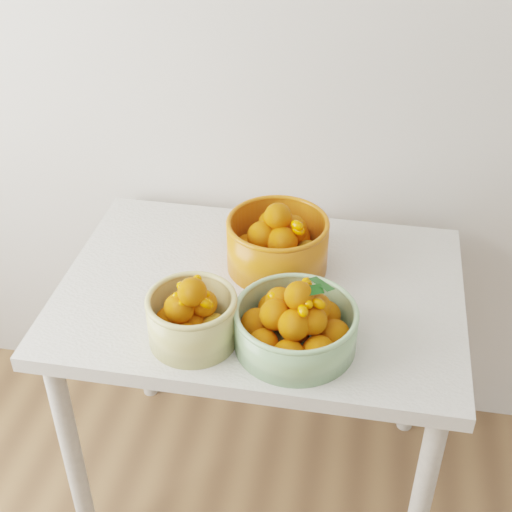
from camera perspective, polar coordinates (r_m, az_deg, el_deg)
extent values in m
cube|color=silver|center=(1.85, 14.62, 18.95)|extent=(4.00, 0.04, 2.70)
cube|color=silver|center=(1.79, 0.36, -3.00)|extent=(1.00, 0.70, 0.04)
cylinder|color=silver|center=(1.97, -14.44, -15.30)|extent=(0.05, 0.05, 0.71)
cylinder|color=silver|center=(1.86, 12.92, -19.16)|extent=(0.05, 0.05, 0.71)
cylinder|color=silver|center=(2.34, -9.14, -4.59)|extent=(0.05, 0.05, 0.71)
cylinder|color=silver|center=(2.25, 12.83, -7.11)|extent=(0.05, 0.05, 0.71)
cylinder|color=#CBBD73|center=(1.60, -5.11, -5.11)|extent=(0.23, 0.23, 0.11)
torus|color=#CBBD73|center=(1.56, -5.22, -3.52)|extent=(0.23, 0.23, 0.01)
sphere|color=#D1660C|center=(1.60, -3.34, -5.71)|extent=(0.06, 0.06, 0.06)
sphere|color=#E95F04|center=(1.65, -4.63, -4.28)|extent=(0.07, 0.07, 0.07)
sphere|color=#E95F04|center=(1.62, -6.85, -5.23)|extent=(0.07, 0.07, 0.07)
sphere|color=#E95F04|center=(1.57, -5.55, -6.61)|extent=(0.07, 0.07, 0.07)
sphere|color=#E95F04|center=(1.61, -5.09, -5.42)|extent=(0.07, 0.07, 0.07)
sphere|color=#E95F04|center=(1.58, -4.20, -3.79)|extent=(0.06, 0.06, 0.06)
sphere|color=#E95F04|center=(1.57, -6.17, -4.19)|extent=(0.07, 0.07, 0.07)
sphere|color=#E95F04|center=(1.54, -5.12, -2.89)|extent=(0.06, 0.06, 0.06)
ellipsoid|color=#EC6800|center=(1.56, -6.17, -3.27)|extent=(0.04, 0.03, 0.03)
ellipsoid|color=#EC6800|center=(1.55, -5.82, -3.74)|extent=(0.04, 0.04, 0.03)
ellipsoid|color=#EC6800|center=(1.56, -4.26, -3.06)|extent=(0.04, 0.03, 0.03)
ellipsoid|color=#EC6800|center=(1.55, -3.95, -3.81)|extent=(0.04, 0.03, 0.03)
ellipsoid|color=#EC6800|center=(1.58, -4.77, -2.00)|extent=(0.03, 0.04, 0.04)
ellipsoid|color=#EC6800|center=(1.57, -5.90, -2.51)|extent=(0.04, 0.04, 0.03)
ellipsoid|color=#EC6800|center=(1.54, -4.14, -3.71)|extent=(0.04, 0.04, 0.03)
cylinder|color=#8EBA83|center=(1.59, 3.17, -5.80)|extent=(0.33, 0.33, 0.10)
torus|color=#8EBA83|center=(1.56, 3.23, -4.48)|extent=(0.33, 0.33, 0.01)
sphere|color=#E95F04|center=(1.58, 6.30, -6.28)|extent=(0.07, 0.07, 0.07)
sphere|color=#E95F04|center=(1.63, 5.65, -4.72)|extent=(0.07, 0.07, 0.07)
sphere|color=#E95F04|center=(1.66, 3.73, -3.91)|extent=(0.07, 0.07, 0.07)
sphere|color=#E95F04|center=(1.64, 1.37, -4.19)|extent=(0.07, 0.07, 0.07)
sphere|color=#E95F04|center=(1.60, 0.07, -5.48)|extent=(0.07, 0.07, 0.07)
sphere|color=#E95F04|center=(1.55, 0.57, -7.07)|extent=(0.07, 0.07, 0.07)
sphere|color=#E95F04|center=(1.53, 2.62, -7.98)|extent=(0.07, 0.07, 0.07)
sphere|color=#E95F04|center=(1.54, 5.03, -7.67)|extent=(0.07, 0.07, 0.07)
sphere|color=#E95F04|center=(1.59, 3.17, -5.86)|extent=(0.07, 0.07, 0.07)
sphere|color=#E95F04|center=(1.57, 4.91, -4.08)|extent=(0.06, 0.06, 0.06)
sphere|color=#E95F04|center=(1.59, 3.48, -3.29)|extent=(0.07, 0.07, 0.07)
sphere|color=#E95F04|center=(1.58, 1.88, -3.64)|extent=(0.06, 0.06, 0.06)
sphere|color=#E95F04|center=(1.54, 1.54, -4.70)|extent=(0.07, 0.07, 0.07)
sphere|color=#E95F04|center=(1.52, 3.06, -5.53)|extent=(0.07, 0.07, 0.07)
sphere|color=#E95F04|center=(1.53, 4.58, -5.18)|extent=(0.06, 0.06, 0.06)
sphere|color=#E95F04|center=(1.52, 3.49, -3.22)|extent=(0.07, 0.07, 0.07)
ellipsoid|color=#EC6800|center=(1.55, 4.06, -2.45)|extent=(0.04, 0.04, 0.03)
ellipsoid|color=#EC6800|center=(1.56, 1.47, -3.29)|extent=(0.04, 0.03, 0.03)
ellipsoid|color=#EC6800|center=(1.56, 4.04, -2.13)|extent=(0.03, 0.04, 0.03)
ellipsoid|color=#EC6800|center=(1.55, 3.44, -3.59)|extent=(0.03, 0.04, 0.03)
ellipsoid|color=#EC6800|center=(1.49, 3.78, -4.40)|extent=(0.03, 0.04, 0.03)
ellipsoid|color=#EC6800|center=(1.51, 5.04, -3.81)|extent=(0.04, 0.04, 0.04)
ellipsoid|color=#EC6800|center=(1.53, 3.17, -3.65)|extent=(0.03, 0.03, 0.02)
ellipsoid|color=#EC6800|center=(1.54, 3.78, -3.61)|extent=(0.04, 0.03, 0.03)
ellipsoid|color=#EC6800|center=(1.51, 4.13, -3.85)|extent=(0.04, 0.04, 0.04)
ellipsoid|color=#EC6800|center=(1.51, 3.94, -3.62)|extent=(0.04, 0.04, 0.03)
ellipsoid|color=#EC6800|center=(1.54, 3.39, -2.86)|extent=(0.02, 0.04, 0.03)
cylinder|color=#CD5C11|center=(1.81, 1.72, 0.90)|extent=(0.32, 0.32, 0.13)
torus|color=#CD5C11|center=(1.77, 1.76, 2.67)|extent=(0.33, 0.33, 0.01)
sphere|color=#D1660C|center=(1.82, 4.14, 0.22)|extent=(0.07, 0.07, 0.07)
sphere|color=#E95F04|center=(1.87, 3.18, 1.44)|extent=(0.08, 0.08, 0.08)
sphere|color=#E95F04|center=(1.88, 0.88, 1.68)|extent=(0.07, 0.07, 0.07)
sphere|color=#E95F04|center=(1.84, -0.66, 0.69)|extent=(0.07, 0.07, 0.07)
sphere|color=#E95F04|center=(1.77, 0.20, -0.73)|extent=(0.08, 0.08, 0.08)
sphere|color=#E95F04|center=(1.77, 2.75, -0.94)|extent=(0.07, 0.07, 0.07)
sphere|color=#E95F04|center=(1.82, 1.71, 0.40)|extent=(0.07, 0.07, 0.07)
sphere|color=#E95F04|center=(1.81, 2.98, 2.17)|extent=(0.07, 0.07, 0.07)
sphere|color=#E95F04|center=(1.82, 1.29, 2.59)|extent=(0.07, 0.07, 0.07)
sphere|color=#E95F04|center=(1.78, 0.49, 1.59)|extent=(0.08, 0.08, 0.08)
sphere|color=#E95F04|center=(1.76, 2.11, 1.14)|extent=(0.08, 0.08, 0.08)
sphere|color=#E95F04|center=(1.76, 1.77, 3.17)|extent=(0.07, 0.07, 0.07)
ellipsoid|color=#EC6800|center=(1.73, 3.32, 2.46)|extent=(0.04, 0.04, 0.03)
ellipsoid|color=#EC6800|center=(1.78, 1.48, 2.68)|extent=(0.04, 0.04, 0.03)
ellipsoid|color=#EC6800|center=(1.77, 1.61, 2.93)|extent=(0.04, 0.03, 0.04)
ellipsoid|color=#EC6800|center=(1.79, 2.30, 2.50)|extent=(0.05, 0.04, 0.03)
ellipsoid|color=#EC6800|center=(1.79, 1.69, 2.66)|extent=(0.04, 0.04, 0.04)
ellipsoid|color=#EC6800|center=(1.74, 3.41, 2.06)|extent=(0.04, 0.04, 0.03)
ellipsoid|color=#EC6800|center=(1.83, 1.51, 3.29)|extent=(0.04, 0.05, 0.04)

